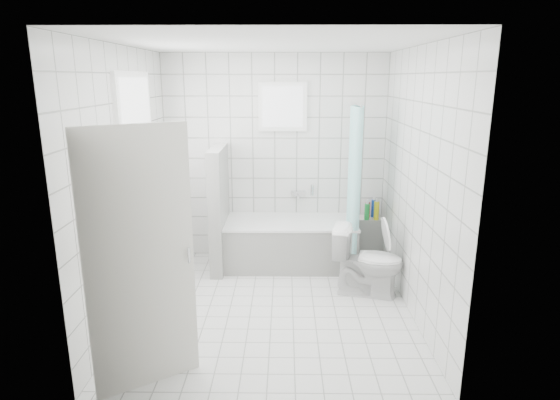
{
  "coord_description": "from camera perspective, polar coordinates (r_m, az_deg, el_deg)",
  "views": [
    {
      "loc": [
        0.14,
        -4.42,
        2.3
      ],
      "look_at": [
        0.08,
        0.35,
        1.05
      ],
      "focal_mm": 30.0,
      "sensor_mm": 36.0,
      "label": 1
    }
  ],
  "objects": [
    {
      "name": "tiled_ledge",
      "position": [
        6.24,
        10.81,
        -4.52
      ],
      "size": [
        0.4,
        0.24,
        0.55
      ],
      "primitive_type": "cube",
      "color": "white",
      "rests_on": "ground"
    },
    {
      "name": "ceiling",
      "position": [
        4.43,
        -1.14,
        18.57
      ],
      "size": [
        3.0,
        3.0,
        0.0
      ],
      "primitive_type": "plane",
      "rotation": [
        3.14,
        0.0,
        0.0
      ],
      "color": "white",
      "rests_on": "ground"
    },
    {
      "name": "shower_curtain",
      "position": [
        5.58,
        9.06,
        2.08
      ],
      "size": [
        0.14,
        0.48,
        1.78
      ],
      "primitive_type": null,
      "color": "#46CFC4",
      "rests_on": "curtain_rod"
    },
    {
      "name": "window_back",
      "position": [
        5.88,
        0.34,
        11.28
      ],
      "size": [
        0.5,
        0.01,
        0.5
      ],
      "primitive_type": "cube",
      "color": "white",
      "rests_on": "wall_back"
    },
    {
      "name": "ledge_bottles",
      "position": [
        6.09,
        11.08,
        -1.22
      ],
      "size": [
        0.18,
        0.19,
        0.24
      ],
      "color": "yellow",
      "rests_on": "tiled_ledge"
    },
    {
      "name": "partition_wall",
      "position": [
        5.76,
        -7.42,
        -1.03
      ],
      "size": [
        0.15,
        0.85,
        1.5
      ],
      "primitive_type": "cube",
      "color": "white",
      "rests_on": "ground"
    },
    {
      "name": "wall_right",
      "position": [
        4.7,
        16.27,
        1.82
      ],
      "size": [
        0.02,
        3.0,
        2.6
      ],
      "primitive_type": "cube",
      "color": "white",
      "rests_on": "ground"
    },
    {
      "name": "wall_back",
      "position": [
        6.0,
        -0.63,
        5.1
      ],
      "size": [
        2.8,
        0.02,
        2.6
      ],
      "primitive_type": "cube",
      "color": "white",
      "rests_on": "ground"
    },
    {
      "name": "window_left",
      "position": [
        5.0,
        -16.78,
        6.02
      ],
      "size": [
        0.01,
        0.9,
        1.4
      ],
      "primitive_type": "cube",
      "color": "white",
      "rests_on": "wall_left"
    },
    {
      "name": "window_sill",
      "position": [
        5.14,
        -15.7,
        -2.14
      ],
      "size": [
        0.18,
        1.02,
        0.08
      ],
      "primitive_type": "cube",
      "color": "white",
      "rests_on": "wall_left"
    },
    {
      "name": "toilet",
      "position": [
        5.19,
        10.65,
        -7.32
      ],
      "size": [
        0.82,
        0.58,
        0.76
      ],
      "primitive_type": "imported",
      "rotation": [
        0.0,
        0.0,
        1.34
      ],
      "color": "white",
      "rests_on": "ground"
    },
    {
      "name": "wall_left",
      "position": [
        4.78,
        -18.08,
        1.89
      ],
      "size": [
        0.02,
        3.0,
        2.6
      ],
      "primitive_type": "cube",
      "color": "white",
      "rests_on": "ground"
    },
    {
      "name": "ground",
      "position": [
        4.98,
        -0.98,
        -12.81
      ],
      "size": [
        3.0,
        3.0,
        0.0
      ],
      "primitive_type": "plane",
      "color": "white",
      "rests_on": "ground"
    },
    {
      "name": "sill_bottles",
      "position": [
        5.04,
        -15.89,
        -0.42
      ],
      "size": [
        0.17,
        0.81,
        0.33
      ],
      "color": "#38F4FF",
      "rests_on": "window_sill"
    },
    {
      "name": "wall_front",
      "position": [
        3.09,
        -1.89,
        -4.22
      ],
      "size": [
        2.8,
        0.02,
        2.6
      ],
      "primitive_type": "cube",
      "color": "white",
      "rests_on": "ground"
    },
    {
      "name": "door",
      "position": [
        3.57,
        -16.62,
        -7.31
      ],
      "size": [
        0.69,
        0.47,
        2.0
      ],
      "primitive_type": "cube",
      "rotation": [
        0.0,
        0.0,
        -1.0
      ],
      "color": "silver",
      "rests_on": "ground"
    },
    {
      "name": "tub_faucet",
      "position": [
        6.06,
        2.22,
        0.83
      ],
      "size": [
        0.18,
        0.06,
        0.06
      ],
      "primitive_type": "cube",
      "color": "silver",
      "rests_on": "wall_back"
    },
    {
      "name": "curtain_rod",
      "position": [
        5.58,
        9.25,
        11.43
      ],
      "size": [
        0.02,
        0.8,
        0.02
      ],
      "primitive_type": "cylinder",
      "rotation": [
        1.57,
        0.0,
        0.0
      ],
      "color": "silver",
      "rests_on": "wall_back"
    },
    {
      "name": "bathtub",
      "position": [
        5.9,
        1.28,
        -5.24
      ],
      "size": [
        1.62,
        0.77,
        0.58
      ],
      "color": "white",
      "rests_on": "ground"
    }
  ]
}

